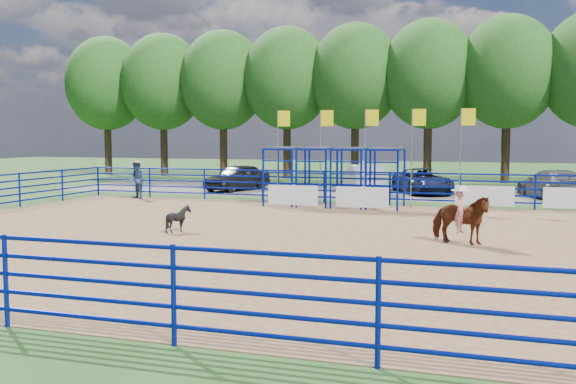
{
  "coord_description": "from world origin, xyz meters",
  "views": [
    {
      "loc": [
        4.42,
        -18.21,
        3.07
      ],
      "look_at": [
        -1.82,
        1.0,
        1.3
      ],
      "focal_mm": 40.0,
      "sensor_mm": 36.0,
      "label": 1
    }
  ],
  "objects_px": {
    "car_c": "(422,181)",
    "spectator_cowboy": "(137,180)",
    "horse_and_rider": "(460,216)",
    "car_a": "(237,177)",
    "calf": "(179,219)",
    "car_b": "(363,179)",
    "car_d": "(553,184)"
  },
  "relations": [
    {
      "from": "calf",
      "to": "car_b",
      "type": "xyz_separation_m",
      "value": [
        2.8,
        15.78,
        0.33
      ]
    },
    {
      "from": "spectator_cowboy",
      "to": "car_b",
      "type": "height_order",
      "value": "spectator_cowboy"
    },
    {
      "from": "horse_and_rider",
      "to": "car_c",
      "type": "xyz_separation_m",
      "value": [
        -2.78,
        16.07,
        -0.14
      ]
    },
    {
      "from": "calf",
      "to": "car_b",
      "type": "bearing_deg",
      "value": -32.71
    },
    {
      "from": "horse_and_rider",
      "to": "spectator_cowboy",
      "type": "xyz_separation_m",
      "value": [
        -15.69,
        8.78,
        0.13
      ]
    },
    {
      "from": "car_a",
      "to": "car_c",
      "type": "distance_m",
      "value": 10.24
    },
    {
      "from": "horse_and_rider",
      "to": "car_a",
      "type": "bearing_deg",
      "value": 130.99
    },
    {
      "from": "spectator_cowboy",
      "to": "car_d",
      "type": "relative_size",
      "value": 0.37
    },
    {
      "from": "calf",
      "to": "spectator_cowboy",
      "type": "bearing_deg",
      "value": 14.9
    },
    {
      "from": "horse_and_rider",
      "to": "car_c",
      "type": "distance_m",
      "value": 16.31
    },
    {
      "from": "car_c",
      "to": "car_d",
      "type": "bearing_deg",
      "value": -34.19
    },
    {
      "from": "spectator_cowboy",
      "to": "car_a",
      "type": "height_order",
      "value": "spectator_cowboy"
    },
    {
      "from": "car_a",
      "to": "car_b",
      "type": "xyz_separation_m",
      "value": [
        7.12,
        0.47,
        0.03
      ]
    },
    {
      "from": "car_b",
      "to": "car_d",
      "type": "distance_m",
      "value": 9.41
    },
    {
      "from": "horse_and_rider",
      "to": "car_a",
      "type": "xyz_separation_m",
      "value": [
        -12.95,
        14.9,
        -0.07
      ]
    },
    {
      "from": "spectator_cowboy",
      "to": "car_b",
      "type": "distance_m",
      "value": 11.86
    },
    {
      "from": "car_b",
      "to": "spectator_cowboy",
      "type": "bearing_deg",
      "value": 11.3
    },
    {
      "from": "car_d",
      "to": "calf",
      "type": "bearing_deg",
      "value": 32.56
    },
    {
      "from": "calf",
      "to": "car_c",
      "type": "relative_size",
      "value": 0.18
    },
    {
      "from": "spectator_cowboy",
      "to": "car_b",
      "type": "relative_size",
      "value": 0.4
    },
    {
      "from": "calf",
      "to": "car_b",
      "type": "relative_size",
      "value": 0.18
    },
    {
      "from": "car_b",
      "to": "car_d",
      "type": "height_order",
      "value": "car_b"
    },
    {
      "from": "spectator_cowboy",
      "to": "car_c",
      "type": "height_order",
      "value": "spectator_cowboy"
    },
    {
      "from": "car_d",
      "to": "car_a",
      "type": "bearing_deg",
      "value": -18.79
    },
    {
      "from": "spectator_cowboy",
      "to": "car_c",
      "type": "xyz_separation_m",
      "value": [
        12.91,
        7.28,
        -0.27
      ]
    },
    {
      "from": "horse_and_rider",
      "to": "calf",
      "type": "xyz_separation_m",
      "value": [
        -8.63,
        -0.41,
        -0.37
      ]
    },
    {
      "from": "car_c",
      "to": "spectator_cowboy",
      "type": "bearing_deg",
      "value": -174.95
    },
    {
      "from": "calf",
      "to": "spectator_cowboy",
      "type": "xyz_separation_m",
      "value": [
        -7.07,
        9.19,
        0.5
      ]
    },
    {
      "from": "horse_and_rider",
      "to": "calf",
      "type": "distance_m",
      "value": 8.64
    },
    {
      "from": "calf",
      "to": "horse_and_rider",
      "type": "bearing_deg",
      "value": -109.94
    },
    {
      "from": "horse_and_rider",
      "to": "car_a",
      "type": "distance_m",
      "value": 19.74
    },
    {
      "from": "horse_and_rider",
      "to": "car_d",
      "type": "bearing_deg",
      "value": 76.58
    }
  ]
}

